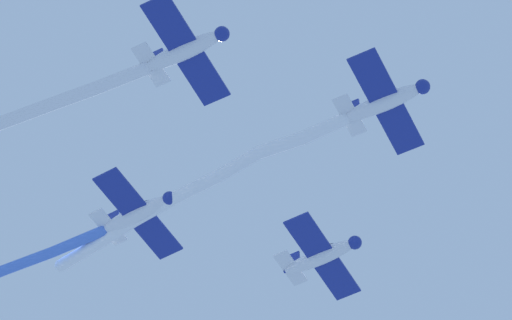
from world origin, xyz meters
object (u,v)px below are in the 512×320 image
object	(u,v)px
airplane_right_wing	(186,50)
airplane_slot	(138,213)
airplane_lead	(386,102)
airplane_left_wing	(322,256)

from	to	relation	value
airplane_right_wing	airplane_slot	distance (m)	12.32
airplane_lead	airplane_left_wing	world-z (taller)	airplane_lead
airplane_left_wing	airplane_right_wing	xyz separation A→B (m)	(-5.03, -16.66, 0.70)
airplane_slot	airplane_left_wing	bearing A→B (deg)	46.88
airplane_lead	airplane_slot	world-z (taller)	airplane_lead
airplane_lead	airplane_right_wing	bearing A→B (deg)	-137.17
airplane_lead	airplane_right_wing	distance (m)	12.32
airplane_lead	airplane_slot	bearing A→B (deg)	177.85
airplane_lead	airplane_right_wing	world-z (taller)	airplane_right_wing
airplane_right_wing	airplane_slot	world-z (taller)	airplane_right_wing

